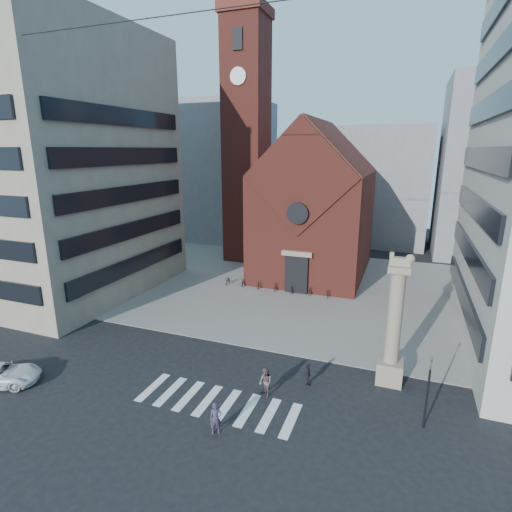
# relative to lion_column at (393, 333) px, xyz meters

# --- Properties ---
(ground) EXTENTS (120.00, 120.00, 0.00)m
(ground) POSITION_rel_lion_column_xyz_m (-10.01, -3.00, -3.46)
(ground) COLOR black
(ground) RESTS_ON ground
(piazza) EXTENTS (46.00, 30.00, 0.05)m
(piazza) POSITION_rel_lion_column_xyz_m (-10.01, 16.00, -3.43)
(piazza) COLOR gray
(piazza) RESTS_ON ground
(zebra_crossing) EXTENTS (10.20, 3.20, 0.01)m
(zebra_crossing) POSITION_rel_lion_column_xyz_m (-9.46, -6.00, -3.45)
(zebra_crossing) COLOR white
(zebra_crossing) RESTS_ON ground
(church) EXTENTS (12.00, 16.65, 18.00)m
(church) POSITION_rel_lion_column_xyz_m (-10.01, 22.04, 4.53)
(church) COLOR maroon
(church) RESTS_ON ground
(campanile) EXTENTS (5.50, 5.50, 31.20)m
(campanile) POSITION_rel_lion_column_xyz_m (-20.01, 25.00, 12.28)
(campanile) COLOR maroon
(campanile) RESTS_ON ground
(building_left) EXTENTS (18.00, 20.00, 26.00)m
(building_left) POSITION_rel_lion_column_xyz_m (-34.01, 7.00, 9.54)
(building_left) COLOR gray
(building_left) RESTS_ON ground
(bg_block_left) EXTENTS (16.00, 14.00, 22.00)m
(bg_block_left) POSITION_rel_lion_column_xyz_m (-30.01, 37.00, 7.54)
(bg_block_left) COLOR gray
(bg_block_left) RESTS_ON ground
(bg_block_mid) EXTENTS (14.00, 12.00, 18.00)m
(bg_block_mid) POSITION_rel_lion_column_xyz_m (-4.01, 42.00, 5.54)
(bg_block_mid) COLOR gray
(bg_block_mid) RESTS_ON ground
(bg_block_right) EXTENTS (16.00, 14.00, 24.00)m
(bg_block_right) POSITION_rel_lion_column_xyz_m (11.99, 39.00, 8.54)
(bg_block_right) COLOR gray
(bg_block_right) RESTS_ON ground
(lion_column) EXTENTS (1.63, 1.60, 8.68)m
(lion_column) POSITION_rel_lion_column_xyz_m (0.00, 0.00, 0.00)
(lion_column) COLOR gray
(lion_column) RESTS_ON ground
(traffic_light) EXTENTS (0.13, 0.16, 4.30)m
(traffic_light) POSITION_rel_lion_column_xyz_m (1.99, -4.00, -1.17)
(traffic_light) COLOR black
(traffic_light) RESTS_ON ground
(white_car) EXTENTS (5.30, 4.04, 1.34)m
(white_car) POSITION_rel_lion_column_xyz_m (-23.34, -9.18, -2.79)
(white_car) COLOR white
(white_car) RESTS_ON ground
(pedestrian_0) EXTENTS (0.78, 0.69, 1.80)m
(pedestrian_0) POSITION_rel_lion_column_xyz_m (-8.35, -8.40, -2.56)
(pedestrian_0) COLOR #373144
(pedestrian_0) RESTS_ON ground
(pedestrian_1) EXTENTS (1.15, 1.13, 1.87)m
(pedestrian_1) POSITION_rel_lion_column_xyz_m (-7.00, -4.34, -2.52)
(pedestrian_1) COLOR #5D4B4A
(pedestrian_1) RESTS_ON ground
(pedestrian_2) EXTENTS (0.55, 0.97, 1.55)m
(pedestrian_2) POSITION_rel_lion_column_xyz_m (-4.86, -2.33, -2.68)
(pedestrian_2) COLOR #242229
(pedestrian_2) RESTS_ON ground
(scooter_0) EXTENTS (0.80, 1.64, 0.82)m
(scooter_0) POSITION_rel_lion_column_xyz_m (-17.91, 13.93, -3.00)
(scooter_0) COLOR black
(scooter_0) RESTS_ON piazza
(scooter_1) EXTENTS (0.68, 1.57, 0.91)m
(scooter_1) POSITION_rel_lion_column_xyz_m (-16.04, 13.93, -2.95)
(scooter_1) COLOR black
(scooter_1) RESTS_ON piazza
(scooter_2) EXTENTS (0.80, 1.64, 0.82)m
(scooter_2) POSITION_rel_lion_column_xyz_m (-14.17, 13.93, -3.00)
(scooter_2) COLOR black
(scooter_2) RESTS_ON piazza
(scooter_3) EXTENTS (0.68, 1.57, 0.91)m
(scooter_3) POSITION_rel_lion_column_xyz_m (-12.30, 13.93, -2.95)
(scooter_3) COLOR black
(scooter_3) RESTS_ON piazza
(scooter_4) EXTENTS (0.80, 1.64, 0.82)m
(scooter_4) POSITION_rel_lion_column_xyz_m (-10.43, 13.93, -3.00)
(scooter_4) COLOR black
(scooter_4) RESTS_ON piazza
(scooter_5) EXTENTS (0.68, 1.57, 0.91)m
(scooter_5) POSITION_rel_lion_column_xyz_m (-8.56, 13.93, -2.95)
(scooter_5) COLOR black
(scooter_5) RESTS_ON piazza
(scooter_6) EXTENTS (0.80, 1.64, 0.82)m
(scooter_6) POSITION_rel_lion_column_xyz_m (-6.69, 13.93, -3.00)
(scooter_6) COLOR black
(scooter_6) RESTS_ON piazza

